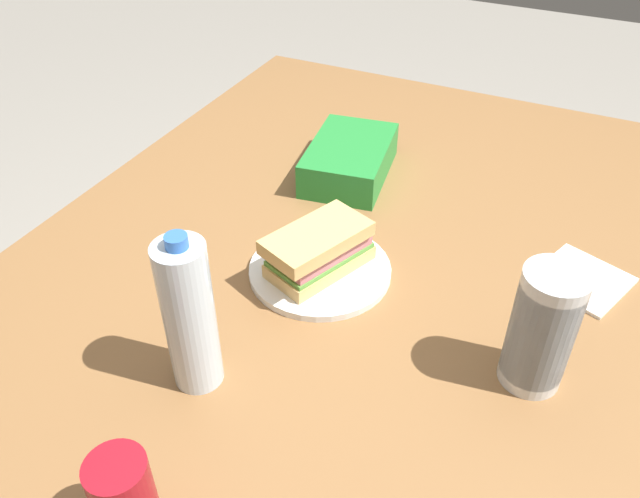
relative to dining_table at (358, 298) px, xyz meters
name	(u,v)px	position (x,y,z in m)	size (l,w,h in m)	color
dining_table	(358,298)	(0.00, 0.00, 0.00)	(1.49, 1.13, 0.76)	olive
paper_plate	(320,270)	(0.06, -0.05, 0.09)	(0.23, 0.23, 0.01)	white
sandwich	(319,249)	(0.06, -0.05, 0.14)	(0.20, 0.15, 0.08)	#DBB26B
chip_bag	(349,160)	(-0.25, -0.13, 0.12)	(0.23, 0.15, 0.07)	#268C38
water_bottle_tall	(189,316)	(0.33, -0.10, 0.20)	(0.07, 0.07, 0.24)	silver
plastic_cup_stack	(542,329)	(0.13, 0.31, 0.18)	(0.08, 0.08, 0.18)	silver
paper_napkin	(582,279)	(-0.11, 0.35, 0.09)	(0.13, 0.13, 0.01)	white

